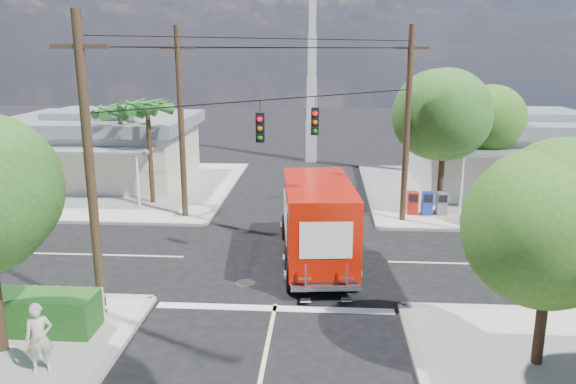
{
  "coord_description": "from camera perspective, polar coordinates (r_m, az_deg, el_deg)",
  "views": [
    {
      "loc": [
        1.5,
        -20.47,
        7.9
      ],
      "look_at": [
        0.0,
        2.0,
        2.2
      ],
      "focal_mm": 35.0,
      "sensor_mm": 36.0,
      "label": 1
    }
  ],
  "objects": [
    {
      "name": "pedestrian",
      "position": [
        15.5,
        -23.96,
        -13.41
      ],
      "size": [
        0.78,
        0.67,
        1.8
      ],
      "primitive_type": "imported",
      "rotation": [
        0.0,
        0.0,
        0.45
      ],
      "color": "beige",
      "rests_on": "sidewalk_sw"
    },
    {
      "name": "vending_boxes",
      "position": [
        28.08,
        13.94,
        -1.1
      ],
      "size": [
        1.9,
        0.5,
        1.1
      ],
      "color": "#B51B0F",
      "rests_on": "sidewalk_ne"
    },
    {
      "name": "radio_tower",
      "position": [
        40.55,
        2.44,
        11.0
      ],
      "size": [
        0.8,
        0.8,
        17.0
      ],
      "color": "silver",
      "rests_on": "ground"
    },
    {
      "name": "tree_ne_back",
      "position": [
        30.8,
        19.57,
        6.47
      ],
      "size": [
        3.77,
        3.66,
        5.82
      ],
      "color": "#422D1C",
      "rests_on": "sidewalk_ne"
    },
    {
      "name": "tree_ne_front",
      "position": [
        28.0,
        15.69,
        7.25
      ],
      "size": [
        4.21,
        4.14,
        6.66
      ],
      "color": "#422D1C",
      "rests_on": "sidewalk_ne"
    },
    {
      "name": "utility_poles",
      "position": [
        22.52,
        -4.11,
        5.93
      ],
      "size": [
        12.0,
        10.68,
        9.0
      ],
      "color": "#473321",
      "rests_on": "ground"
    },
    {
      "name": "palm_nw_front",
      "position": [
        29.52,
        -14.1,
        8.23
      ],
      "size": [
        3.01,
        3.08,
        5.59
      ],
      "color": "#422D1C",
      "rests_on": "sidewalk_nw"
    },
    {
      "name": "picket_fence",
      "position": [
        18.97,
        -26.32,
        -9.74
      ],
      "size": [
        5.94,
        0.06,
        1.0
      ],
      "color": "silver",
      "rests_on": "sidewalk_sw"
    },
    {
      "name": "building_ne",
      "position": [
        34.7,
        22.3,
        3.89
      ],
      "size": [
        11.8,
        10.2,
        4.5
      ],
      "color": "silver",
      "rests_on": "sidewalk_ne"
    },
    {
      "name": "parked_car",
      "position": [
        25.91,
        26.54,
        -3.08
      ],
      "size": [
        6.85,
        4.67,
        1.74
      ],
      "primitive_type": "imported",
      "rotation": [
        0.0,
        0.0,
        1.26
      ],
      "color": "silver",
      "rests_on": "ground"
    },
    {
      "name": "sidewalk_nw",
      "position": [
        34.6,
        -17.26,
        0.48
      ],
      "size": [
        14.12,
        14.12,
        0.14
      ],
      "color": "#A49E94",
      "rests_on": "ground"
    },
    {
      "name": "delivery_truck",
      "position": [
        21.2,
        2.92,
        -2.9
      ],
      "size": [
        3.11,
        7.79,
        3.29
      ],
      "color": "black",
      "rests_on": "ground"
    },
    {
      "name": "sidewalk_ne",
      "position": [
        33.65,
        19.89,
        -0.11
      ],
      "size": [
        14.12,
        14.12,
        0.14
      ],
      "color": "#A49E94",
      "rests_on": "ground"
    },
    {
      "name": "tree_se",
      "position": [
        14.84,
        25.48,
        -2.29
      ],
      "size": [
        3.67,
        3.54,
        5.62
      ],
      "color": "#422D1C",
      "rests_on": "sidewalk_se"
    },
    {
      "name": "road_markings",
      "position": [
        20.63,
        -0.65,
        -8.3
      ],
      "size": [
        32.0,
        32.0,
        0.01
      ],
      "color": "beige",
      "rests_on": "ground"
    },
    {
      "name": "palm_nw_back",
      "position": [
        31.62,
        -16.72,
        7.75
      ],
      "size": [
        3.01,
        3.08,
        5.19
      ],
      "color": "#422D1C",
      "rests_on": "sidewalk_nw"
    },
    {
      "name": "building_nw",
      "position": [
        36.04,
        -18.29,
        4.42
      ],
      "size": [
        10.8,
        10.2,
        4.3
      ],
      "color": "beige",
      "rests_on": "sidewalk_nw"
    },
    {
      "name": "ground",
      "position": [
        21.99,
        -0.35,
        -6.85
      ],
      "size": [
        120.0,
        120.0,
        0.0
      ],
      "primitive_type": "plane",
      "color": "black",
      "rests_on": "ground"
    }
  ]
}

